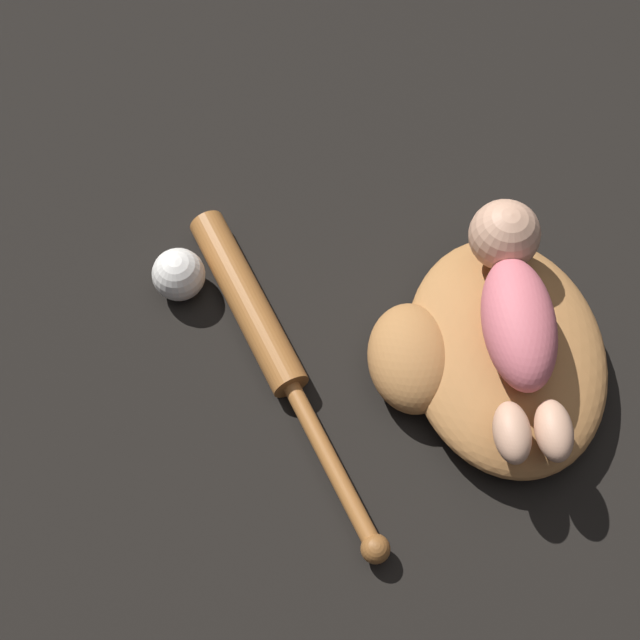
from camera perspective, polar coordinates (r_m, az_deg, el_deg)
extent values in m
plane|color=black|center=(1.21, 11.15, -5.90)|extent=(6.00, 6.00, 0.00)
ellipsoid|color=#A8703D|center=(1.20, 11.81, -2.06)|extent=(0.41, 0.36, 0.09)
ellipsoid|color=#A8703D|center=(1.18, 5.92, -2.43)|extent=(0.19, 0.16, 0.09)
ellipsoid|color=#D16670|center=(1.13, 12.60, -0.21)|extent=(0.20, 0.14, 0.08)
sphere|color=tan|center=(1.18, 11.72, 5.35)|extent=(0.09, 0.09, 0.09)
ellipsoid|color=tan|center=(1.09, 12.19, -7.06)|extent=(0.09, 0.07, 0.05)
ellipsoid|color=tan|center=(1.10, 14.74, -6.86)|extent=(0.09, 0.07, 0.05)
cylinder|color=#9E602D|center=(1.24, -4.70, 1.25)|extent=(0.29, 0.07, 0.05)
cylinder|color=#9E602D|center=(1.14, 0.75, -9.23)|extent=(0.24, 0.04, 0.02)
sphere|color=brown|center=(1.11, 3.57, -14.41)|extent=(0.04, 0.04, 0.04)
sphere|color=white|center=(1.25, -9.03, 2.89)|extent=(0.07, 0.07, 0.07)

